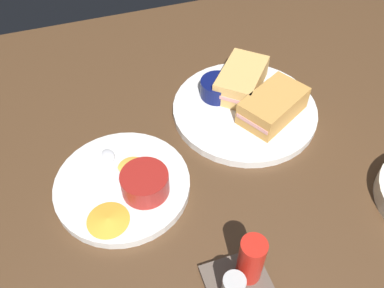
% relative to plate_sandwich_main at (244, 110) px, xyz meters
% --- Properties ---
extents(ground_plane, '(1.10, 1.10, 0.03)m').
position_rel_plate_sandwich_main_xyz_m(ground_plane, '(-0.01, 0.11, -0.02)').
color(ground_plane, '#4C331E').
extents(plate_sandwich_main, '(0.28, 0.28, 0.02)m').
position_rel_plate_sandwich_main_xyz_m(plate_sandwich_main, '(0.00, 0.00, 0.00)').
color(plate_sandwich_main, silver).
rests_on(plate_sandwich_main, ground_plane).
extents(sandwich_half_near, '(0.15, 0.13, 0.05)m').
position_rel_plate_sandwich_main_xyz_m(sandwich_half_near, '(-0.04, 0.04, 0.03)').
color(sandwich_half_near, '#C68C42').
rests_on(sandwich_half_near, plate_sandwich_main).
extents(sandwich_half_far, '(0.14, 0.15, 0.05)m').
position_rel_plate_sandwich_main_xyz_m(sandwich_half_far, '(-0.01, -0.05, 0.03)').
color(sandwich_half_far, tan).
rests_on(sandwich_half_far, plate_sandwich_main).
extents(ramekin_dark_sauce, '(0.07, 0.07, 0.03)m').
position_rel_plate_sandwich_main_xyz_m(ramekin_dark_sauce, '(0.04, -0.05, 0.03)').
color(ramekin_dark_sauce, '#0C144C').
rests_on(ramekin_dark_sauce, plate_sandwich_main).
extents(spoon_by_dark_ramekin, '(0.06, 0.09, 0.01)m').
position_rel_plate_sandwich_main_xyz_m(spoon_by_dark_ramekin, '(0.01, -0.00, 0.01)').
color(spoon_by_dark_ramekin, silver).
rests_on(spoon_by_dark_ramekin, plate_sandwich_main).
extents(plate_chips_companion, '(0.23, 0.23, 0.02)m').
position_rel_plate_sandwich_main_xyz_m(plate_chips_companion, '(0.27, 0.10, 0.00)').
color(plate_chips_companion, silver).
rests_on(plate_chips_companion, ground_plane).
extents(ramekin_light_gravy, '(0.08, 0.08, 0.04)m').
position_rel_plate_sandwich_main_xyz_m(ramekin_light_gravy, '(0.23, 0.13, 0.03)').
color(ramekin_light_gravy, maroon).
rests_on(ramekin_light_gravy, plate_chips_companion).
extents(spoon_by_gravy_ramekin, '(0.03, 0.10, 0.01)m').
position_rel_plate_sandwich_main_xyz_m(spoon_by_gravy_ramekin, '(0.28, 0.05, 0.01)').
color(spoon_by_gravy_ramekin, silver).
rests_on(spoon_by_gravy_ramekin, plate_chips_companion).
extents(plantain_chip_scatter, '(0.14, 0.17, 0.01)m').
position_rel_plate_sandwich_main_xyz_m(plantain_chip_scatter, '(0.27, 0.13, 0.01)').
color(plantain_chip_scatter, gold).
rests_on(plantain_chip_scatter, plate_chips_companion).
extents(condiment_caddy, '(0.09, 0.09, 0.10)m').
position_rel_plate_sandwich_main_xyz_m(condiment_caddy, '(0.15, 0.32, 0.03)').
color(condiment_caddy, brown).
rests_on(condiment_caddy, ground_plane).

